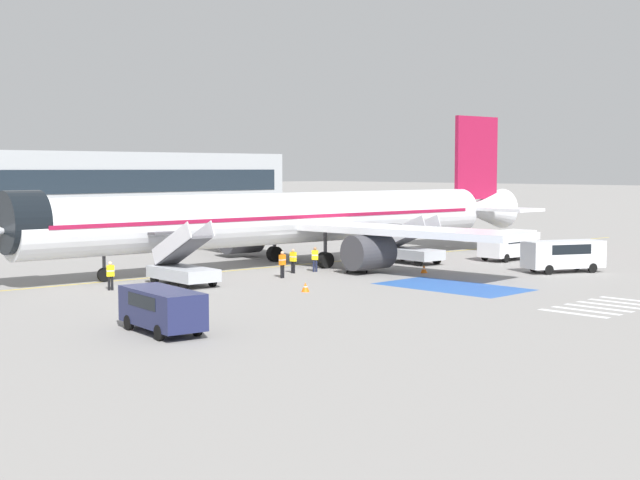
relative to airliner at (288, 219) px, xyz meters
name	(u,v)px	position (x,y,z in m)	size (l,w,h in m)	color
ground_plane	(277,268)	(-1.65, -0.75, -3.30)	(600.00, 600.00, 0.00)	gray
apron_leadline_yellow	(279,266)	(-0.73, 0.06, -3.29)	(0.20, 81.66, 0.01)	gold
apron_stand_patch_blue	(453,287)	(-0.73, -14.88, -3.29)	(4.73, 8.51, 0.01)	#2856A8
apron_walkway_bar_0	(573,313)	(-4.33, -24.61, -3.29)	(0.44, 3.60, 0.01)	silver
apron_walkway_bar_1	(586,311)	(-3.13, -24.61, -3.29)	(0.44, 3.60, 0.01)	silver
apron_walkway_bar_2	(599,308)	(-1.93, -24.61, -3.29)	(0.44, 3.60, 0.01)	silver
apron_walkway_bar_3	(610,305)	(-0.73, -24.61, -3.29)	(0.44, 3.60, 0.01)	silver
apron_walkway_bar_4	(622,303)	(0.47, -24.61, -3.29)	(0.44, 3.60, 0.01)	silver
apron_walkway_bar_5	(633,300)	(1.67, -24.61, -3.29)	(0.44, 3.60, 0.01)	silver
airliner	(288,219)	(0.00, 0.00, 0.00)	(47.04, 34.73, 11.11)	silver
boarding_stairs_forward	(183,269)	(-11.40, -3.40, -2.33)	(2.59, 5.37, 3.84)	#ADB2BA
boarding_stairs_aft	(410,250)	(7.36, -4.95, -2.36)	(2.59, 5.37, 3.57)	#ADB2BA
fuel_tanker	(161,223)	(4.96, 22.66, -1.49)	(10.25, 3.61, 3.56)	#38383D
service_van_0	(507,243)	(14.09, -8.67, -1.99)	(4.62, 2.22, 2.19)	silver
service_van_1	(162,306)	(-20.95, -15.25, -2.19)	(2.47, 4.88, 1.82)	#1E234C
service_van_2	(563,253)	(10.19, -15.59, -2.05)	(5.60, 4.03, 2.07)	silver
baggage_cart	(357,267)	(0.96, -5.73, -3.04)	(2.92, 2.88, 0.87)	gray
ground_crew_0	(282,263)	(-5.00, -4.99, -2.33)	(0.45, 0.28, 1.68)	black
ground_crew_1	(293,259)	(-2.81, -3.60, -2.39)	(0.27, 0.45, 1.60)	black
ground_crew_2	(315,258)	(-1.21, -3.99, -2.36)	(0.46, 0.47, 1.64)	#191E38
ground_crew_3	(110,274)	(-15.58, -2.39, -2.37)	(0.49, 0.38, 1.62)	black
traffic_cone_0	(305,287)	(-8.20, -10.43, -3.04)	(0.46, 0.46, 0.51)	orange
traffic_cone_1	(424,269)	(3.44, -9.41, -3.05)	(0.45, 0.45, 0.50)	orange
traffic_cone_2	(135,296)	(-17.14, -7.29, -2.96)	(0.60, 0.60, 0.67)	orange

